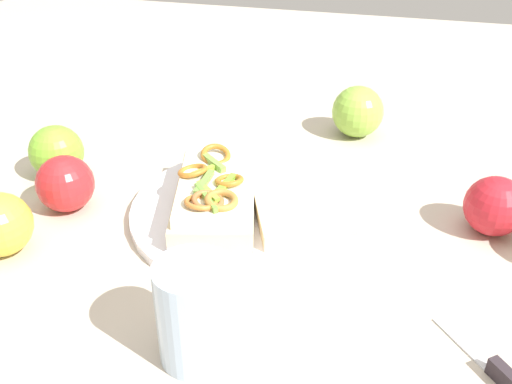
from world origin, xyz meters
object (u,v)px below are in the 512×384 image
(bread_slice_side, at_px, (296,200))
(apple_1, at_px, (358,112))
(sandwich, at_px, (215,192))
(knife, at_px, (500,374))
(apple_0, at_px, (495,206))
(apple_2, at_px, (65,184))
(apple_5, at_px, (56,152))
(drinking_glass, at_px, (195,313))
(plate, at_px, (256,210))

(bread_slice_side, xyz_separation_m, apple_1, (-0.04, -0.24, 0.02))
(sandwich, height_order, knife, sandwich)
(apple_0, relative_size, apple_2, 0.99)
(apple_5, height_order, knife, apple_5)
(apple_2, xyz_separation_m, apple_5, (0.06, -0.07, 0.00))
(sandwich, distance_m, apple_0, 0.32)
(apple_1, distance_m, drinking_glass, 0.49)
(sandwich, bearing_deg, apple_1, -41.94)
(sandwich, relative_size, knife, 2.14)
(plate, bearing_deg, apple_5, -4.89)
(sandwich, bearing_deg, knife, -134.56)
(knife, bearing_deg, apple_5, 28.95)
(apple_0, bearing_deg, apple_5, 1.22)
(plate, distance_m, apple_2, 0.23)
(sandwich, relative_size, apple_1, 2.64)
(plate, relative_size, knife, 3.15)
(apple_0, height_order, drinking_glass, drinking_glass)
(plate, bearing_deg, sandwich, 16.51)
(apple_2, relative_size, knife, 0.72)
(apple_0, height_order, apple_5, apple_5)
(apple_2, height_order, knife, apple_2)
(apple_1, relative_size, apple_2, 1.12)
(bread_slice_side, height_order, apple_0, apple_0)
(apple_1, relative_size, drinking_glass, 0.81)
(apple_0, bearing_deg, sandwich, 8.87)
(apple_0, distance_m, apple_1, 0.28)
(plate, bearing_deg, bread_slice_side, -165.21)
(bread_slice_side, height_order, apple_1, apple_1)
(apple_0, xyz_separation_m, drinking_glass, (0.26, 0.27, 0.01))
(apple_2, distance_m, apple_5, 0.09)
(apple_1, xyz_separation_m, knife, (-0.17, 0.45, -0.03))
(bread_slice_side, xyz_separation_m, knife, (-0.22, 0.20, -0.01))
(plate, height_order, bread_slice_side, bread_slice_side)
(apple_2, bearing_deg, apple_5, -51.88)
(apple_1, xyz_separation_m, apple_2, (0.32, 0.30, -0.00))
(knife, bearing_deg, bread_slice_side, 7.21)
(sandwich, xyz_separation_m, knife, (-0.31, 0.18, -0.03))
(drinking_glass, distance_m, knife, 0.26)
(plate, bearing_deg, apple_2, 11.46)
(plate, bearing_deg, apple_1, -109.69)
(sandwich, relative_size, apple_2, 2.95)
(drinking_glass, bearing_deg, bread_slice_side, -99.12)
(knife, bearing_deg, plate, 14.49)
(apple_2, distance_m, knife, 0.51)
(apple_0, bearing_deg, plate, 7.52)
(apple_0, bearing_deg, drinking_glass, 45.20)
(bread_slice_side, height_order, knife, bread_slice_side)
(sandwich, distance_m, apple_2, 0.18)
(plate, relative_size, apple_2, 4.34)
(apple_5, relative_size, drinking_glass, 0.74)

